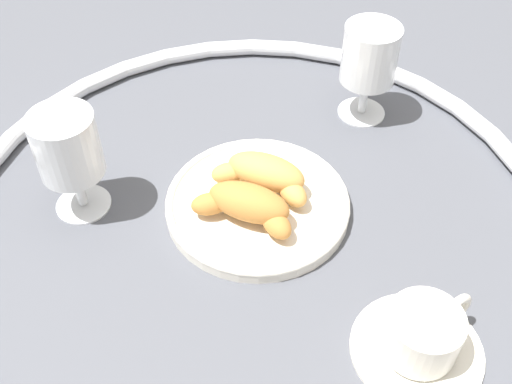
% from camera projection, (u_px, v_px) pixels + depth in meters
% --- Properties ---
extents(ground_plane, '(2.20, 2.20, 0.00)m').
position_uv_depth(ground_plane, '(253.00, 217.00, 0.76)').
color(ground_plane, '#4C4F56').
extents(table_chrome_rim, '(0.73, 0.73, 0.02)m').
position_uv_depth(table_chrome_rim, '(253.00, 211.00, 0.75)').
color(table_chrome_rim, silver).
rests_on(table_chrome_rim, ground_plane).
extents(pastry_plate, '(0.23, 0.23, 0.02)m').
position_uv_depth(pastry_plate, '(256.00, 203.00, 0.76)').
color(pastry_plate, silver).
rests_on(pastry_plate, ground_plane).
extents(croissant_large, '(0.14, 0.06, 0.04)m').
position_uv_depth(croissant_large, '(264.00, 174.00, 0.76)').
color(croissant_large, '#D6994C').
rests_on(croissant_large, pastry_plate).
extents(croissant_small, '(0.14, 0.06, 0.04)m').
position_uv_depth(croissant_small, '(246.00, 205.00, 0.72)').
color(croissant_small, '#BC7A38').
rests_on(croissant_small, pastry_plate).
extents(coffee_cup_near, '(0.14, 0.14, 0.06)m').
position_uv_depth(coffee_cup_near, '(422.00, 337.00, 0.62)').
color(coffee_cup_near, silver).
rests_on(coffee_cup_near, ground_plane).
extents(juice_glass_left, '(0.08, 0.08, 0.14)m').
position_uv_depth(juice_glass_left, '(68.00, 149.00, 0.71)').
color(juice_glass_left, white).
rests_on(juice_glass_left, ground_plane).
extents(juice_glass_right, '(0.08, 0.08, 0.14)m').
position_uv_depth(juice_glass_right, '(370.00, 58.00, 0.83)').
color(juice_glass_right, white).
rests_on(juice_glass_right, ground_plane).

